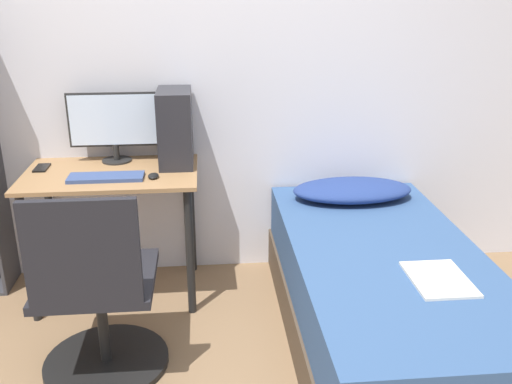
# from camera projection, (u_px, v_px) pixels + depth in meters

# --- Properties ---
(wall_back) EXTENTS (8.00, 0.05, 2.50)m
(wall_back) POSITION_uv_depth(u_px,v_px,m) (195.00, 67.00, 3.24)
(wall_back) COLOR silver
(wall_back) RESTS_ON ground_plane
(desk) EXTENTS (0.93, 0.59, 0.74)m
(desk) POSITION_uv_depth(u_px,v_px,m) (113.00, 194.00, 3.12)
(desk) COLOR #997047
(desk) RESTS_ON ground_plane
(office_chair) EXTENTS (0.58, 0.58, 0.93)m
(office_chair) POSITION_uv_depth(u_px,v_px,m) (98.00, 306.00, 2.53)
(office_chair) COLOR black
(office_chair) RESTS_ON ground_plane
(bed) EXTENTS (0.91, 1.86, 0.52)m
(bed) POSITION_uv_depth(u_px,v_px,m) (383.00, 299.00, 2.77)
(bed) COLOR #4C3D2D
(bed) RESTS_ON ground_plane
(pillow) EXTENTS (0.69, 0.36, 0.11)m
(pillow) POSITION_uv_depth(u_px,v_px,m) (352.00, 190.00, 3.28)
(pillow) COLOR navy
(pillow) RESTS_ON bed
(magazine) EXTENTS (0.24, 0.32, 0.01)m
(magazine) POSITION_uv_depth(u_px,v_px,m) (439.00, 279.00, 2.40)
(magazine) COLOR silver
(magazine) RESTS_ON bed
(monitor) EXTENTS (0.50, 0.17, 0.39)m
(monitor) POSITION_uv_depth(u_px,v_px,m) (114.00, 123.00, 3.18)
(monitor) COLOR black
(monitor) RESTS_ON desk
(keyboard) EXTENTS (0.39, 0.14, 0.02)m
(keyboard) POSITION_uv_depth(u_px,v_px,m) (106.00, 177.00, 2.96)
(keyboard) COLOR #33477A
(keyboard) RESTS_ON desk
(pc_tower) EXTENTS (0.18, 0.32, 0.42)m
(pc_tower) POSITION_uv_depth(u_px,v_px,m) (175.00, 128.00, 3.14)
(pc_tower) COLOR #232328
(pc_tower) RESTS_ON desk
(mouse) EXTENTS (0.06, 0.09, 0.02)m
(mouse) POSITION_uv_depth(u_px,v_px,m) (153.00, 176.00, 2.98)
(mouse) COLOR black
(mouse) RESTS_ON desk
(phone) EXTENTS (0.07, 0.14, 0.01)m
(phone) POSITION_uv_depth(u_px,v_px,m) (42.00, 168.00, 3.13)
(phone) COLOR black
(phone) RESTS_ON desk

